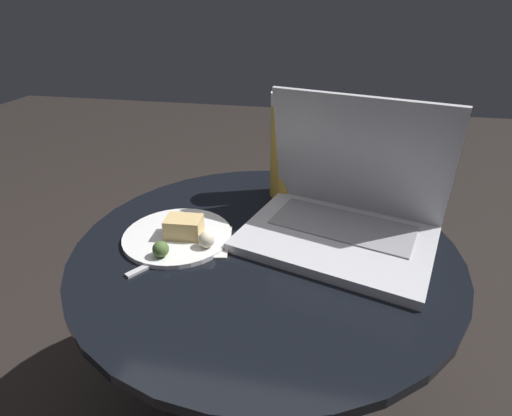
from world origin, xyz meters
TOP-DOWN VIEW (x-y plane):
  - ground_plane at (0.00, 0.00)m, footprint 6.00×6.00m
  - table at (0.00, 0.00)m, footprint 0.72×0.72m
  - napkin at (-0.14, -0.02)m, footprint 0.17×0.13m
  - laptop at (0.14, 0.06)m, footprint 0.40×0.34m
  - beer_glass at (0.01, 0.22)m, footprint 0.07×0.07m
  - snack_plate at (-0.16, -0.02)m, footprint 0.21×0.21m
  - fork at (-0.15, -0.06)m, footprint 0.11×0.16m

SIDE VIEW (x-z plane):
  - ground_plane at x=0.00m, z-range 0.00..0.00m
  - table at x=0.00m, z-range 0.12..0.61m
  - napkin at x=-0.14m, z-range 0.49..0.49m
  - fork at x=-0.15m, z-range 0.49..0.49m
  - snack_plate at x=-0.16m, z-range 0.48..0.52m
  - laptop at x=0.14m, z-range 0.41..0.67m
  - beer_glass at x=0.01m, z-range 0.49..0.72m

